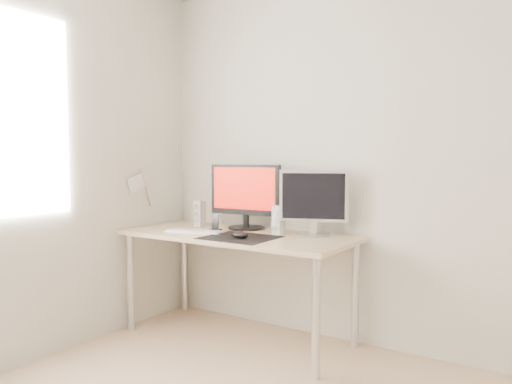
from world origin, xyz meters
The scene contains 11 objects.
wall_back centered at (0.00, 1.75, 1.25)m, with size 3.50×3.50×0.00m, color silver.
mousepad centered at (-0.81, 1.24, 0.73)m, with size 0.45×0.40×0.00m, color black.
mouse centered at (-0.79, 1.21, 0.76)m, with size 0.12×0.07×0.04m, color black.
desk centered at (-0.93, 1.38, 0.65)m, with size 1.60×0.70×0.73m.
main_monitor centered at (-1.00, 1.58, 0.98)m, with size 0.55×0.28×0.47m.
second_monitor centered at (-0.45, 1.57, 0.97)m, with size 0.43×0.23×0.43m.
speaker_left centered at (-1.37, 1.51, 0.83)m, with size 0.06×0.08×0.19m.
speaker_right centered at (-0.68, 1.50, 0.83)m, with size 0.06×0.08×0.19m.
keyboard centered at (-1.21, 1.26, 0.74)m, with size 0.44×0.20×0.02m.
phone_dock centered at (-1.12, 1.38, 0.77)m, with size 0.07×0.06×0.13m.
pennant centered at (-1.72, 1.24, 1.05)m, with size 0.01×0.23×0.29m.
Camera 1 is at (1.02, -1.37, 1.25)m, focal length 35.00 mm.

